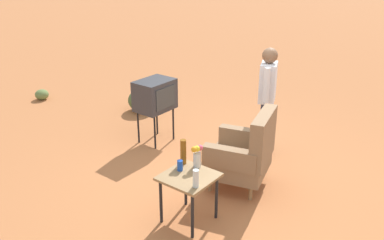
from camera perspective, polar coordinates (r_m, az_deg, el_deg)
ground_plane at (r=5.75m, az=5.35°, el=-7.65°), size 60.00×60.00×0.00m
armchair at (r=5.28m, az=7.38°, el=-4.53°), size 0.94×0.95×1.06m
side_table at (r=4.60m, az=-0.45°, el=-8.64°), size 0.56×0.56×0.58m
tv_on_stand at (r=6.44m, az=-5.17°, el=3.41°), size 0.60×0.45×1.03m
person_standing at (r=6.03m, az=10.39°, el=3.34°), size 0.53×0.34×1.64m
bottle_short_clear at (r=4.31m, az=0.53°, el=-8.14°), size 0.06×0.06×0.20m
soda_can_blue at (r=4.63m, az=-1.68°, el=-6.34°), size 0.07×0.07×0.12m
bottle_tall_amber at (r=4.74m, az=-1.22°, el=-4.44°), size 0.07×0.07×0.30m
flower_vase at (r=4.66m, az=0.71°, el=-4.91°), size 0.15×0.10×0.27m
shrub_mid at (r=7.96m, az=-6.90°, el=2.77°), size 0.56×0.56×0.43m
shrub_far at (r=9.10m, az=-20.16°, el=3.35°), size 0.28×0.28×0.21m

